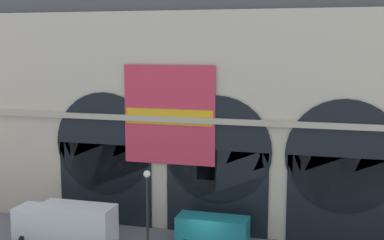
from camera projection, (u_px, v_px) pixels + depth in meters
The scene contains 4 objects.
station_building at pixel (226, 96), 42.82m from camera, with size 39.08×6.11×21.43m.
box_truck_midwest at pixel (66, 223), 38.95m from camera, with size 7.50×2.91×3.12m.
van_center at pixel (213, 229), 38.91m from camera, with size 5.20×2.48×2.20m.
street_lamp_quayside at pixel (147, 209), 33.32m from camera, with size 0.44×0.44×6.90m.
Camera 1 is at (9.04, -33.92, 14.69)m, focal length 50.14 mm.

